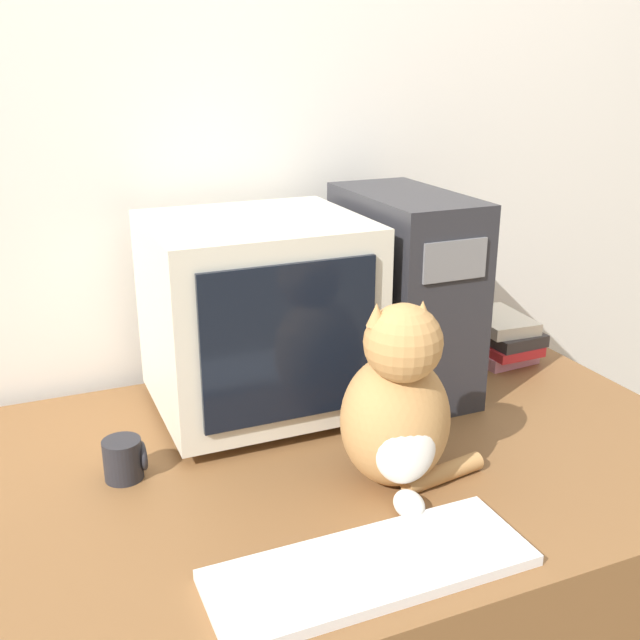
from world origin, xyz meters
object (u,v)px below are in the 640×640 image
(mug, at_px, (125,459))
(computer_tower, at_px, (403,293))
(cat, at_px, (398,409))
(book_stack, at_px, (499,337))
(keyboard, at_px, (371,567))
(pen, at_px, (254,557))
(crt_monitor, at_px, (257,315))

(mug, bearing_deg, computer_tower, 14.18)
(cat, height_order, book_stack, cat)
(computer_tower, bearing_deg, cat, -119.93)
(keyboard, bearing_deg, book_stack, 42.70)
(pen, bearing_deg, cat, 19.31)
(pen, bearing_deg, book_stack, 32.58)
(book_stack, bearing_deg, computer_tower, -171.69)
(crt_monitor, distance_m, computer_tower, 0.35)
(keyboard, relative_size, book_stack, 2.38)
(pen, distance_m, mug, 0.35)
(cat, bearing_deg, mug, 168.14)
(crt_monitor, bearing_deg, book_stack, 3.59)
(computer_tower, relative_size, cat, 1.28)
(computer_tower, relative_size, keyboard, 0.91)
(crt_monitor, distance_m, mug, 0.40)
(book_stack, bearing_deg, keyboard, -137.30)
(book_stack, bearing_deg, cat, -141.18)
(crt_monitor, height_order, cat, crt_monitor)
(crt_monitor, distance_m, cat, 0.41)
(computer_tower, xyz_separation_m, keyboard, (-0.37, -0.59, -0.22))
(cat, relative_size, book_stack, 1.70)
(keyboard, distance_m, mug, 0.51)
(computer_tower, distance_m, mug, 0.71)
(computer_tower, distance_m, pen, 0.75)
(computer_tower, relative_size, mug, 5.84)
(pen, bearing_deg, crt_monitor, 70.24)
(keyboard, distance_m, book_stack, 0.93)
(book_stack, height_order, mug, book_stack)
(computer_tower, height_order, mug, computer_tower)
(keyboard, height_order, cat, cat)
(computer_tower, height_order, pen, computer_tower)
(crt_monitor, bearing_deg, pen, -109.76)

